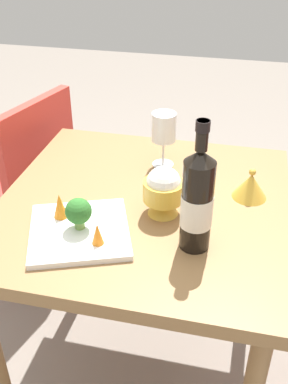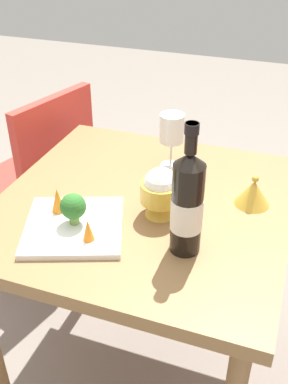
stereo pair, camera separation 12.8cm
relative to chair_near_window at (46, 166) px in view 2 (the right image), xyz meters
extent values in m
plane|color=gray|center=(0.58, -0.40, -0.53)|extent=(8.00, 8.00, 0.00)
cube|color=olive|center=(0.58, -0.40, 0.19)|extent=(0.82, 0.82, 0.04)
cylinder|color=olive|center=(0.23, -0.05, -0.18)|extent=(0.05, 0.05, 0.70)
cylinder|color=olive|center=(0.93, -0.05, -0.18)|extent=(0.05, 0.05, 0.70)
cube|color=red|center=(-0.10, 0.03, -0.09)|extent=(0.49, 0.49, 0.02)
cube|color=red|center=(0.07, -0.02, 0.12)|extent=(0.15, 0.40, 0.40)
cylinder|color=black|center=(-0.22, 0.24, -0.31)|extent=(0.03, 0.03, 0.43)
cylinder|color=black|center=(0.02, -0.18, -0.31)|extent=(0.03, 0.03, 0.43)
cylinder|color=black|center=(0.11, 0.15, -0.31)|extent=(0.03, 0.03, 0.43)
cylinder|color=black|center=(0.74, -0.57, 0.33)|extent=(0.08, 0.08, 0.24)
cone|color=black|center=(0.74, -0.57, 0.46)|extent=(0.08, 0.08, 0.03)
cylinder|color=black|center=(0.74, -0.57, 0.51)|extent=(0.03, 0.03, 0.07)
cylinder|color=black|center=(0.74, -0.57, 0.54)|extent=(0.03, 0.03, 0.02)
cylinder|color=silver|center=(0.74, -0.57, 0.32)|extent=(0.08, 0.08, 0.08)
cylinder|color=white|center=(0.59, -0.18, 0.22)|extent=(0.07, 0.07, 0.00)
cylinder|color=white|center=(0.59, -0.18, 0.26)|extent=(0.01, 0.01, 0.08)
cylinder|color=white|center=(0.59, -0.18, 0.35)|extent=(0.08, 0.08, 0.09)
cone|color=gold|center=(0.64, -0.45, 0.24)|extent=(0.08, 0.08, 0.04)
cylinder|color=gold|center=(0.64, -0.45, 0.29)|extent=(0.11, 0.11, 0.05)
sphere|color=white|center=(0.64, -0.45, 0.31)|extent=(0.09, 0.09, 0.09)
cone|color=gold|center=(0.87, -0.31, 0.25)|extent=(0.10, 0.10, 0.07)
sphere|color=gold|center=(0.87, -0.31, 0.30)|extent=(0.02, 0.02, 0.02)
cube|color=white|center=(0.45, -0.59, 0.22)|extent=(0.32, 0.32, 0.02)
cylinder|color=#729E4C|center=(0.45, -0.58, 0.24)|extent=(0.03, 0.03, 0.03)
sphere|color=#2D6B28|center=(0.45, -0.58, 0.28)|extent=(0.07, 0.07, 0.07)
cone|color=orange|center=(0.39, -0.55, 0.26)|extent=(0.04, 0.04, 0.07)
cone|color=orange|center=(0.52, -0.63, 0.26)|extent=(0.03, 0.03, 0.06)
camera|label=1|loc=(0.82, -1.45, 0.94)|focal=42.53mm
camera|label=2|loc=(0.94, -1.42, 0.94)|focal=42.53mm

